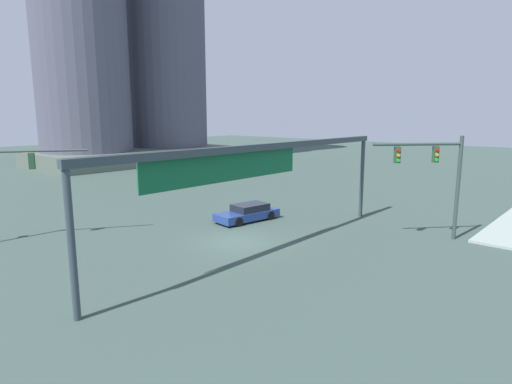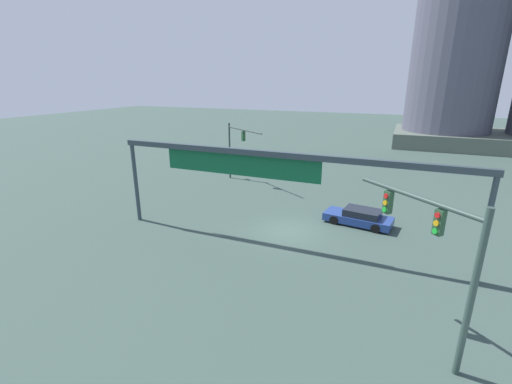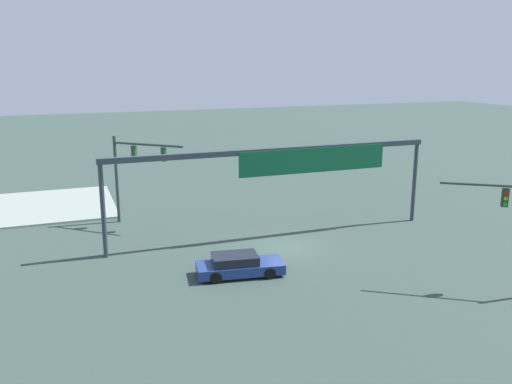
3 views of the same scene
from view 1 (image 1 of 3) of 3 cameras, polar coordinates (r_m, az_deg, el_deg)
ground_plane at (r=25.76m, az=-2.72°, el=-6.74°), size 191.00×191.00×0.00m
traffic_signal_near_corner at (r=27.50m, az=23.26°, el=2.81°), size 4.29×3.79×6.35m
traffic_signal_opposite_side at (r=28.89m, az=-30.56°, el=1.71°), size 5.10×3.76×5.85m
overhead_sign_gantry at (r=22.60m, az=0.15°, el=4.12°), size 22.38×0.43×6.04m
sedan_car_approaching at (r=30.70m, az=-1.10°, el=-2.81°), size 4.98×2.54×1.21m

